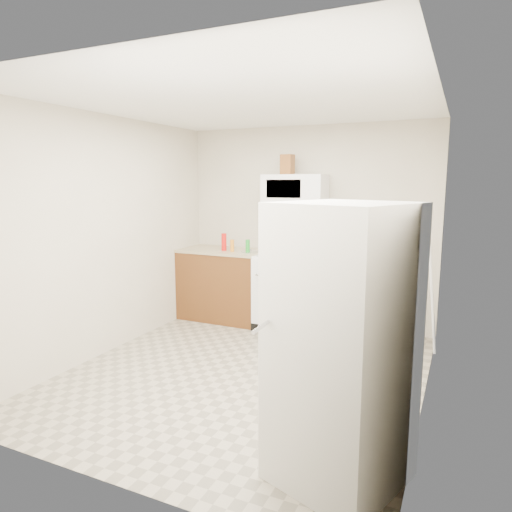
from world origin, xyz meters
The scene contains 20 objects.
floor centered at (0.00, 0.00, 0.00)m, with size 3.60×3.60×0.00m, color gray.
back_wall centered at (0.00, 1.79, 1.25)m, with size 3.20×0.02×2.50m, color beige.
right_wall centered at (1.59, 0.00, 1.25)m, with size 0.02×3.60×2.50m, color beige.
cabinet_left centered at (-1.04, 1.49, 0.45)m, with size 1.12×0.62×0.90m, color brown.
counter_left centered at (-1.04, 1.49, 0.92)m, with size 1.14×0.64×0.04m, color tan.
cabinet_right centered at (0.68, 1.49, 0.45)m, with size 0.80×0.62×0.90m, color brown.
counter_right centered at (0.68, 1.49, 0.92)m, with size 0.82×0.64×0.04m, color tan.
gas_range centered at (-0.10, 1.48, 0.49)m, with size 0.76×0.65×1.13m.
microwave centered at (-0.10, 1.61, 1.70)m, with size 0.76×0.38×0.40m, color white.
person centered at (0.22, 0.77, 0.78)m, with size 0.57×0.37×1.56m, color tan.
fridge centered at (1.20, -1.15, 0.85)m, with size 0.70×0.70×1.70m, color silver.
kettle centered at (0.55, 1.59, 1.04)m, with size 0.17×0.17×0.21m, color silver.
jug centered at (-0.19, 1.59, 2.02)m, with size 0.14×0.14×0.24m, color brown.
saucepan centered at (-0.27, 1.62, 1.01)m, with size 0.21×0.21×0.12m, color silver.
tray centered at (0.05, 1.35, 0.96)m, with size 0.25×0.16×0.05m, color white.
bottle_spray centered at (-0.99, 1.41, 1.05)m, with size 0.07×0.07×0.22m, color red.
bottle_hot_sauce centered at (-0.85, 1.37, 1.01)m, with size 0.05×0.05×0.15m, color orange.
bottle_green_cap centered at (-0.62, 1.35, 1.02)m, with size 0.05×0.05×0.17m, color #1A9023.
pot_lid centered at (-0.62, 1.41, 0.94)m, with size 0.23×0.23×0.01m, color white.
broom centered at (1.57, 1.15, 0.66)m, with size 0.03×0.03×1.32m, color silver.
Camera 1 is at (1.82, -3.71, 1.81)m, focal length 32.00 mm.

